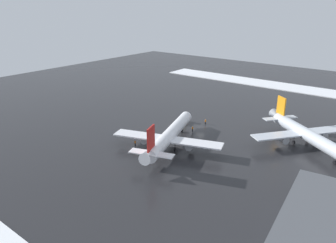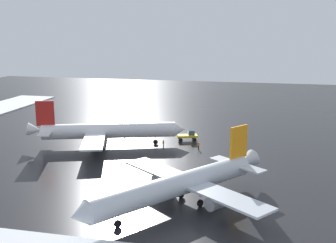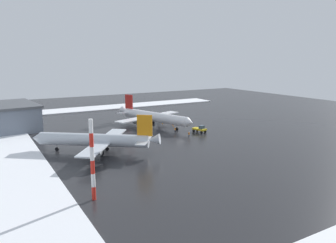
# 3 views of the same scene
# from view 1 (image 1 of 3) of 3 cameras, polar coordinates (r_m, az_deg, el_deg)

# --- Properties ---
(ground_plane) EXTENTS (240.00, 240.00, 0.00)m
(ground_plane) POSITION_cam_1_polar(r_m,az_deg,el_deg) (100.31, 5.67, -1.13)
(ground_plane) COLOR #232326
(snow_bank_right) EXTENTS (14.00, 116.00, 0.33)m
(snow_bank_right) POSITION_cam_1_polar(r_m,az_deg,el_deg) (158.80, 18.80, 5.90)
(snow_bank_right) COLOR white
(snow_bank_right) RESTS_ON ground_plane
(airplane_parked_portside) EXTENTS (33.88, 28.57, 10.34)m
(airplane_parked_portside) POSITION_cam_1_polar(r_m,az_deg,el_deg) (85.61, 0.29, -2.37)
(airplane_parked_portside) COLOR white
(airplane_parked_portside) RESTS_ON ground_plane
(airplane_far_rear) EXTENTS (25.66, 28.93, 10.19)m
(airplane_far_rear) POSITION_cam_1_polar(r_m,az_deg,el_deg) (93.47, 23.00, -2.11)
(airplane_far_rear) COLOR silver
(airplane_far_rear) RESTS_ON ground_plane
(pushback_tug) EXTENTS (5.04, 3.44, 2.50)m
(pushback_tug) POSITION_cam_1_polar(r_m,az_deg,el_deg) (103.88, 2.45, 0.46)
(pushback_tug) COLOR gold
(pushback_tug) RESTS_ON ground_plane
(ground_crew_by_nose_gear) EXTENTS (0.36, 0.36, 1.71)m
(ground_crew_by_nose_gear) POSITION_cam_1_polar(r_m,az_deg,el_deg) (103.28, 6.53, 0.04)
(ground_crew_by_nose_gear) COLOR black
(ground_crew_by_nose_gear) RESTS_ON ground_plane
(ground_crew_beside_wing) EXTENTS (0.36, 0.36, 1.71)m
(ground_crew_beside_wing) POSITION_cam_1_polar(r_m,az_deg,el_deg) (87.57, -5.75, -3.69)
(ground_crew_beside_wing) COLOR black
(ground_crew_beside_wing) RESTS_ON ground_plane
(ground_crew_mid_apron) EXTENTS (0.36, 0.36, 1.71)m
(ground_crew_mid_apron) POSITION_cam_1_polar(r_m,az_deg,el_deg) (96.99, 4.31, -1.23)
(ground_crew_mid_apron) COLOR black
(ground_crew_mid_apron) RESTS_ON ground_plane
(traffic_cone_near_nose) EXTENTS (0.36, 0.36, 0.55)m
(traffic_cone_near_nose) POSITION_cam_1_polar(r_m,az_deg,el_deg) (88.39, -2.85, -3.87)
(traffic_cone_near_nose) COLOR orange
(traffic_cone_near_nose) RESTS_ON ground_plane
(traffic_cone_mid_line) EXTENTS (0.36, 0.36, 0.55)m
(traffic_cone_mid_line) POSITION_cam_1_polar(r_m,az_deg,el_deg) (93.52, -0.58, -2.46)
(traffic_cone_mid_line) COLOR orange
(traffic_cone_mid_line) RESTS_ON ground_plane
(traffic_cone_wingtip_side) EXTENTS (0.36, 0.36, 0.55)m
(traffic_cone_wingtip_side) POSITION_cam_1_polar(r_m,az_deg,el_deg) (92.28, -2.28, -2.79)
(traffic_cone_wingtip_side) COLOR orange
(traffic_cone_wingtip_side) RESTS_ON ground_plane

